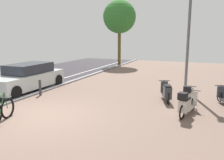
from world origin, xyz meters
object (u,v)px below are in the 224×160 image
object	(u,v)px
scooter_extra	(188,96)
street_tree	(119,17)
parked_car_near	(27,78)
scooter_mid	(186,104)
lamp_post	(189,24)
bollard_far	(40,88)
scooter_far	(167,92)

from	to	relation	value
scooter_extra	street_tree	world-z (taller)	street_tree
scooter_extra	parked_car_near	xyz separation A→B (m)	(-8.17, -0.08, 0.23)
scooter_mid	parked_car_near	size ratio (longest dim) A/B	0.42
scooter_extra	parked_car_near	size ratio (longest dim) A/B	0.40
lamp_post	street_tree	world-z (taller)	lamp_post
parked_car_near	bollard_far	xyz separation A→B (m)	(1.37, -0.68, -0.29)
scooter_mid	scooter_extra	distance (m)	1.16
parked_car_near	bollard_far	world-z (taller)	parked_car_near
scooter_extra	scooter_mid	bearing A→B (deg)	-88.02
scooter_far	parked_car_near	size ratio (longest dim) A/B	0.41
scooter_mid	bollard_far	size ratio (longest dim) A/B	2.39
scooter_far	parked_car_near	xyz separation A→B (m)	(-7.24, -0.54, 0.25)
scooter_mid	street_tree	size ratio (longest dim) A/B	0.29
lamp_post	street_tree	xyz separation A→B (m)	(-7.04, 8.80, 1.16)
street_tree	lamp_post	bearing A→B (deg)	-51.33
lamp_post	bollard_far	distance (m)	8.07
scooter_far	scooter_extra	bearing A→B (deg)	-26.30
bollard_far	lamp_post	bearing A→B (deg)	30.45
parked_car_near	street_tree	distance (m)	12.57
scooter_mid	bollard_far	distance (m)	6.85
scooter_extra	lamp_post	size ratio (longest dim) A/B	0.28
scooter_far	lamp_post	bearing A→B (deg)	77.31
scooter_extra	lamp_post	distance (m)	4.27
scooter_far	scooter_extra	distance (m)	1.04
scooter_extra	lamp_post	world-z (taller)	lamp_post
scooter_mid	lamp_post	size ratio (longest dim) A/B	0.29
scooter_far	street_tree	size ratio (longest dim) A/B	0.29
lamp_post	bollard_far	bearing A→B (deg)	-149.55
scooter_far	lamp_post	distance (m)	3.99
scooter_extra	bollard_far	distance (m)	6.84
parked_car_near	lamp_post	distance (m)	8.85
lamp_post	bollard_far	xyz separation A→B (m)	(-6.44, -3.79, -3.04)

